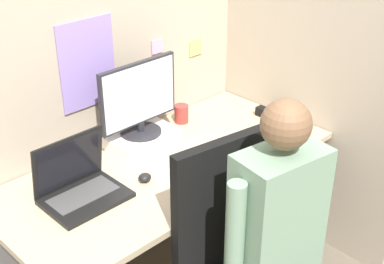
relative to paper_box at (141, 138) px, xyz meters
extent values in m
cube|color=tan|center=(-0.04, 0.17, 0.10)|extent=(2.16, 0.04, 1.69)
cube|color=#937AC6|center=(-0.18, 0.15, 0.41)|extent=(0.30, 0.01, 0.43)
cube|color=#F4EA66|center=(0.53, 0.15, 0.31)|extent=(0.09, 0.01, 0.09)
cube|color=#EA9EC6|center=(0.25, 0.15, 0.39)|extent=(0.07, 0.01, 0.07)
cube|color=tan|center=(0.82, -0.31, 0.10)|extent=(0.04, 1.42, 1.69)
cube|color=tan|center=(-0.04, -0.23, -0.05)|extent=(1.66, 0.76, 0.03)
cube|color=#4C4C51|center=(0.76, -0.23, -0.40)|extent=(0.03, 0.65, 0.68)
cube|color=white|center=(0.00, 0.00, 0.00)|extent=(0.35, 0.23, 0.06)
cylinder|color=#232328|center=(0.00, 0.00, 0.04)|extent=(0.21, 0.21, 0.01)
cylinder|color=#232328|center=(0.00, 0.00, 0.07)|extent=(0.04, 0.04, 0.06)
cube|color=#232328|center=(0.00, 0.00, 0.25)|extent=(0.45, 0.02, 0.32)
cube|color=silver|center=(0.00, -0.01, 0.25)|extent=(0.43, 0.00, 0.29)
cube|color=black|center=(-0.49, -0.22, -0.02)|extent=(0.34, 0.25, 0.02)
cube|color=#424242|center=(-0.49, -0.20, -0.01)|extent=(0.29, 0.14, 0.00)
cube|color=black|center=(-0.49, -0.11, 0.11)|extent=(0.34, 0.05, 0.25)
cube|color=black|center=(-0.49, -0.11, 0.11)|extent=(0.30, 0.04, 0.22)
ellipsoid|color=black|center=(-0.21, -0.28, -0.01)|extent=(0.06, 0.06, 0.04)
cube|color=black|center=(0.69, -0.27, -0.01)|extent=(0.05, 0.16, 0.05)
cone|color=orange|center=(0.07, -0.45, -0.01)|extent=(0.04, 0.12, 0.04)
cylinder|color=green|center=(0.07, -0.38, -0.01)|extent=(0.02, 0.02, 0.02)
cube|color=black|center=(-0.16, -0.68, 0.02)|extent=(0.44, 0.12, 0.59)
cube|color=gray|center=(-0.12, -0.94, 0.09)|extent=(0.37, 0.25, 0.52)
sphere|color=brown|center=(-0.12, -0.94, 0.47)|extent=(0.18, 0.18, 0.18)
cylinder|color=gray|center=(-0.32, -0.91, 0.09)|extent=(0.07, 0.07, 0.42)
cylinder|color=gray|center=(0.09, -0.97, 0.09)|extent=(0.07, 0.07, 0.42)
cylinder|color=#A3332D|center=(0.31, 0.04, 0.02)|extent=(0.08, 0.08, 0.10)
camera|label=1|loc=(-1.48, -1.87, 1.30)|focal=50.00mm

